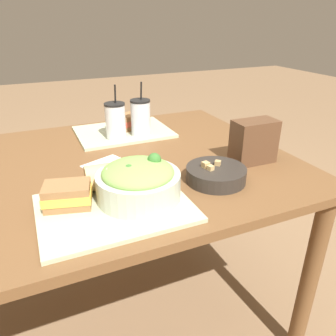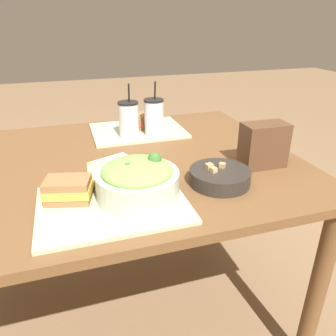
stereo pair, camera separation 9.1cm
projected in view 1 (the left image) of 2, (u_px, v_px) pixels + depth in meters
name	position (u px, v px, depth m)	size (l,w,h in m)	color
ground_plane	(116.00, 315.00, 1.46)	(12.00, 12.00, 0.00)	#846647
dining_table	(104.00, 187.00, 1.19)	(1.35, 1.00, 0.74)	brown
tray_near	(115.00, 208.00, 0.88)	(0.40, 0.30, 0.01)	#B2BC99
tray_far	(123.00, 132.00, 1.45)	(0.40, 0.30, 0.01)	#B2BC99
salad_bowl	(138.00, 181.00, 0.90)	(0.23, 0.23, 0.12)	beige
soup_bowl	(216.00, 174.00, 1.03)	(0.19, 0.19, 0.06)	#2D2823
sandwich_near	(68.00, 195.00, 0.87)	(0.14, 0.11, 0.06)	olive
baguette_near	(109.00, 176.00, 0.96)	(0.14, 0.08, 0.08)	tan
sandwich_far	(131.00, 121.00, 1.47)	(0.15, 0.12, 0.06)	olive
drink_cup_dark	(116.00, 122.00, 1.33)	(0.08, 0.08, 0.22)	silver
drink_cup_red	(141.00, 119.00, 1.37)	(0.08, 0.08, 0.22)	silver
chip_bag	(254.00, 142.00, 1.14)	(0.15, 0.09, 0.15)	brown
napkin_folded	(105.00, 164.00, 1.15)	(0.17, 0.15, 0.00)	silver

